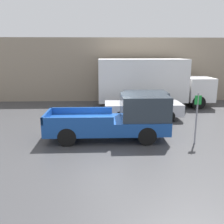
# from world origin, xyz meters

# --- Properties ---
(ground_plane) EXTENTS (60.00, 60.00, 0.00)m
(ground_plane) POSITION_xyz_m (0.00, 0.00, 0.00)
(ground_plane) COLOR #3D3D3F
(building_wall) EXTENTS (28.00, 0.15, 5.14)m
(building_wall) POSITION_xyz_m (0.00, 9.51, 2.57)
(building_wall) COLOR gray
(building_wall) RESTS_ON ground
(pickup_truck) EXTENTS (5.63, 2.10, 2.09)m
(pickup_truck) POSITION_xyz_m (0.69, 0.06, 0.98)
(pickup_truck) COLOR #194799
(pickup_truck) RESTS_ON ground
(car) EXTENTS (4.63, 1.83, 1.67)m
(car) POSITION_xyz_m (2.39, 3.61, 0.84)
(car) COLOR silver
(car) RESTS_ON ground
(delivery_truck) EXTENTS (8.40, 2.63, 3.51)m
(delivery_truck) POSITION_xyz_m (3.40, 7.25, 1.87)
(delivery_truck) COLOR white
(delivery_truck) RESTS_ON ground
(parking_sign) EXTENTS (0.30, 0.07, 2.27)m
(parking_sign) POSITION_xyz_m (4.03, -0.71, 1.28)
(parking_sign) COLOR gray
(parking_sign) RESTS_ON ground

